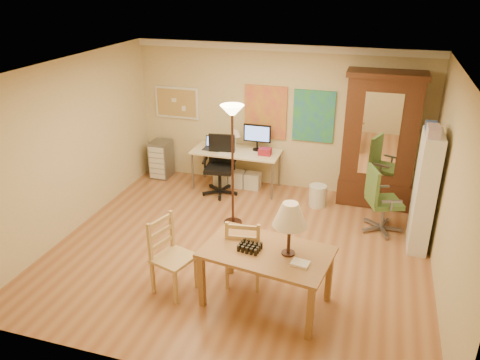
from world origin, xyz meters
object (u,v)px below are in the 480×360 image
(office_chair_black, at_px, (220,179))
(armoire, at_px, (378,149))
(dining_table, at_px, (275,242))
(office_chair_green, at_px, (380,214))
(computer_desk, at_px, (238,165))
(bookshelf, at_px, (424,192))

(office_chair_black, bearing_deg, armoire, 9.08)
(dining_table, distance_m, office_chair_green, 2.68)
(computer_desk, distance_m, office_chair_green, 2.84)
(computer_desk, xyz_separation_m, bookshelf, (3.24, -1.25, 0.44))
(dining_table, relative_size, office_chair_black, 1.50)
(office_chair_black, xyz_separation_m, armoire, (2.78, 0.44, 0.74))
(computer_desk, bearing_deg, dining_table, -65.93)
(office_chair_black, height_order, armoire, armoire)
(computer_desk, xyz_separation_m, office_chair_green, (2.68, -0.95, -0.17))
(dining_table, xyz_separation_m, office_chair_black, (-1.70, 2.90, -0.62))
(computer_desk, distance_m, armoire, 2.59)
(office_chair_green, xyz_separation_m, armoire, (-0.15, 1.03, 0.74))
(office_chair_green, bearing_deg, computer_desk, 160.47)
(office_chair_green, xyz_separation_m, bookshelf, (0.56, -0.30, 0.60))
(armoire, relative_size, bookshelf, 1.32)
(dining_table, bearing_deg, office_chair_black, 120.47)
(office_chair_green, bearing_deg, armoire, 98.25)
(dining_table, distance_m, computer_desk, 3.60)
(dining_table, relative_size, bookshelf, 0.92)
(dining_table, height_order, computer_desk, dining_table)
(office_chair_black, xyz_separation_m, office_chair_green, (2.92, -0.59, -0.00))
(office_chair_green, height_order, armoire, armoire)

